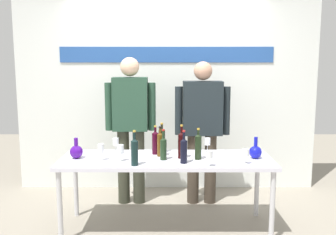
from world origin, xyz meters
The scene contains 21 objects.
ground_plane centered at (0.00, 0.00, 0.00)m, with size 10.00×10.00×0.00m, color gray.
back_wall centered at (0.00, 1.31, 1.50)m, with size 3.94×0.11×3.00m.
display_table centered at (0.00, 0.00, 0.68)m, with size 2.12×0.72×0.74m.
decanter_blue_left centered at (-0.90, -0.01, 0.81)m, with size 0.13×0.13×0.21m.
decanter_blue_right centered at (0.89, -0.01, 0.81)m, with size 0.13×0.13×0.22m.
presenter_left centered at (-0.42, 0.71, 1.00)m, with size 0.60×0.22×1.75m.
presenter_right centered at (0.42, 0.71, 0.98)m, with size 0.65×0.22×1.70m.
wine_bottle_0 centered at (-0.29, -0.27, 0.88)m, with size 0.07×0.07×0.33m.
wine_bottle_1 centered at (-0.06, 0.08, 0.87)m, with size 0.06×0.06×0.31m.
wine_bottle_2 centered at (-0.03, -0.06, 0.86)m, with size 0.06×0.06×0.31m.
wine_bottle_3 centered at (0.17, -0.19, 0.87)m, with size 0.07×0.07×0.32m.
wine_bottle_4 centered at (-0.11, 0.17, 0.87)m, with size 0.07×0.07×0.30m.
wine_bottle_5 centered at (0.15, 0.00, 0.88)m, with size 0.07×0.07×0.34m.
wine_bottle_6 centered at (0.32, -0.05, 0.88)m, with size 0.07×0.07×0.31m.
wine_bottle_7 centered at (-0.05, 0.23, 0.88)m, with size 0.07×0.07×0.32m.
wine_glass_left_0 centered at (-0.44, -0.12, 0.86)m, with size 0.06×0.06×0.16m.
wine_glass_left_1 centered at (-0.64, -0.09, 0.86)m, with size 0.06×0.06×0.16m.
wine_glass_left_2 centered at (-0.54, 0.26, 0.85)m, with size 0.06×0.06×0.15m.
wine_glass_right_0 centered at (0.44, 0.25, 0.85)m, with size 0.06×0.06×0.16m.
wine_glass_right_1 centered at (0.40, -0.31, 0.85)m, with size 0.06×0.06×0.15m.
wine_glass_right_2 centered at (0.75, -0.22, 0.84)m, with size 0.07×0.07×0.14m.
Camera 1 is at (0.02, -3.69, 1.71)m, focal length 40.46 mm.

